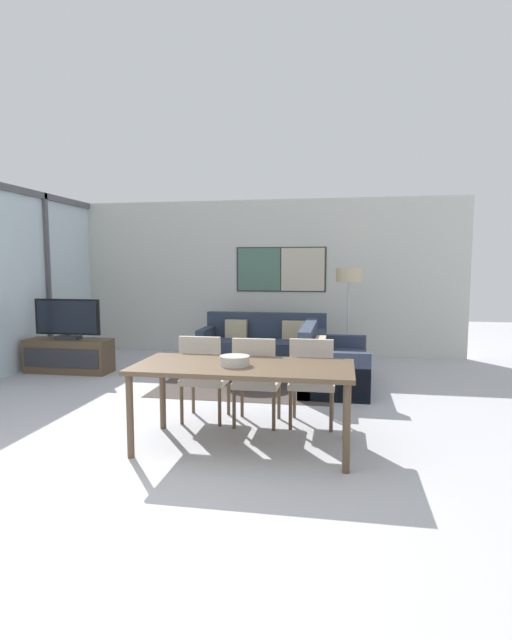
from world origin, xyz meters
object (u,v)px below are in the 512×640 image
(coffee_table, at_px, (248,364))
(dining_chair_centre, at_px, (256,376))
(tv_console, at_px, (69,356))
(dining_chair_right, at_px, (312,377))
(floor_lamp, at_px, (349,281))
(dining_chair_left, at_px, (203,374))
(sofa_main, at_px, (264,348))
(fruit_bowl, at_px, (235,360))
(television, at_px, (67,319))
(dining_table, at_px, (243,372))
(sofa_side, at_px, (329,366))

(coffee_table, height_order, dining_chair_centre, dining_chair_centre)
(tv_console, bearing_deg, dining_chair_right, -27.25)
(coffee_table, height_order, dining_chair_right, dining_chair_right)
(dining_chair_centre, distance_m, floor_lamp, 3.47)
(dining_chair_centre, xyz_separation_m, floor_lamp, (0.94, 3.23, 0.87))
(tv_console, bearing_deg, dining_chair_left, -36.36)
(tv_console, bearing_deg, sofa_main, 21.27)
(dining_chair_left, xyz_separation_m, floor_lamp, (1.49, 3.19, 0.87))
(sofa_main, distance_m, dining_chair_left, 3.10)
(coffee_table, relative_size, dining_chair_right, 0.95)
(floor_lamp, bearing_deg, coffee_table, -133.18)
(dining_chair_right, bearing_deg, dining_chair_left, -179.00)
(floor_lamp, bearing_deg, fruit_bowl, -104.41)
(tv_console, xyz_separation_m, sofa_main, (2.83, 1.10, 0.02))
(dining_chair_left, bearing_deg, sofa_main, 87.42)
(television, relative_size, dining_table, 0.54)
(dining_chair_centre, xyz_separation_m, dining_chair_right, (0.56, 0.06, 0.00))
(sofa_side, bearing_deg, sofa_main, 39.55)
(television, height_order, dining_chair_right, television)
(tv_console, relative_size, sofa_main, 0.64)
(television, height_order, dining_chair_left, television)
(sofa_side, distance_m, fruit_bowl, 2.64)
(dining_table, xyz_separation_m, dining_chair_right, (0.56, 0.69, -0.18))
(floor_lamp, bearing_deg, dining_chair_left, -115.11)
(television, relative_size, dining_chair_right, 1.14)
(tv_console, bearing_deg, floor_lamp, 16.07)
(coffee_table, relative_size, floor_lamp, 0.55)
(fruit_bowl, bearing_deg, sofa_main, 95.30)
(sofa_main, relative_size, dining_chair_right, 2.20)
(dining_table, distance_m, dining_chair_centre, 0.65)
(coffee_table, distance_m, dining_chair_right, 2.00)
(dining_table, bearing_deg, dining_chair_left, 129.88)
(sofa_side, distance_m, floor_lamp, 1.83)
(dining_chair_right, bearing_deg, sofa_main, 107.72)
(dining_table, relative_size, dining_chair_left, 2.10)
(sofa_side, relative_size, fruit_bowl, 6.08)
(dining_chair_right, bearing_deg, television, 152.74)
(television, bearing_deg, coffee_table, -4.82)
(television, xyz_separation_m, dining_table, (3.25, -2.65, -0.12))
(fruit_bowl, bearing_deg, coffee_table, 98.15)
(dining_table, xyz_separation_m, fruit_bowl, (-0.07, -0.05, 0.12))
(dining_table, bearing_deg, television, 140.80)
(sofa_main, relative_size, floor_lamp, 1.27)
(floor_lamp, bearing_deg, dining_chair_centre, -106.15)
(dining_chair_left, relative_size, floor_lamp, 0.58)
(sofa_main, xyz_separation_m, sofa_side, (1.10, -1.33, -0.00))
(tv_console, distance_m, sofa_main, 3.04)
(tv_console, xyz_separation_m, television, (-0.00, 0.00, 0.56))
(dining_chair_centre, height_order, floor_lamp, floor_lamp)
(coffee_table, distance_m, floor_lamp, 2.27)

